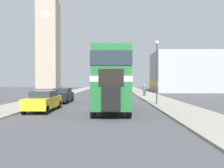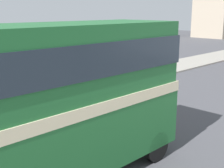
# 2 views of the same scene
# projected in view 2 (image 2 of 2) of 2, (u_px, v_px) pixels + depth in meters

# --- Properties ---
(ground_plane) EXTENTS (120.00, 120.00, 0.00)m
(ground_plane) POSITION_uv_depth(u_px,v_px,m) (37.00, 165.00, 9.85)
(ground_plane) COLOR #47474C
(double_decker_bus) EXTENTS (2.44, 9.62, 4.44)m
(double_decker_bus) POSITION_uv_depth(u_px,v_px,m) (29.00, 100.00, 7.64)
(double_decker_bus) COLOR #1E602D
(double_decker_bus) RESTS_ON ground_plane
(car_parked_mid) EXTENTS (1.71, 3.98, 1.51)m
(car_parked_mid) POSITION_uv_depth(u_px,v_px,m) (72.00, 93.00, 15.32)
(car_parked_mid) COLOR black
(car_parked_mid) RESTS_ON ground_plane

